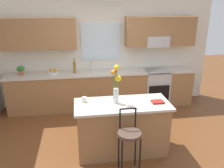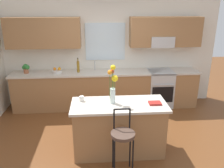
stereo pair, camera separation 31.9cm
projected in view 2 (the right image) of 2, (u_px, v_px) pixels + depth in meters
The scene contains 13 objects.
ground_plane at pixel (111, 144), 4.39m from camera, with size 14.00×14.00×0.00m, color brown.
back_wall_assembly at pixel (106, 46), 5.76m from camera, with size 5.60×0.50×2.70m.
counter_run at pixel (106, 89), 5.84m from camera, with size 4.56×0.64×0.92m.
sink_faucet at pixel (95, 65), 5.75m from camera, with size 0.02×0.13×0.23m.
oven_range at pixel (159, 88), 5.91m from camera, with size 0.60×0.64×0.92m.
kitchen_island at pixel (119, 128), 4.04m from camera, with size 1.60×0.71×0.92m.
bar_stool_near at pixel (123, 137), 3.45m from camera, with size 0.36×0.36×1.04m.
flower_vase at pixel (113, 84), 3.79m from camera, with size 0.17×0.13×0.67m.
mug_ceramic at pixel (82, 99), 3.97m from camera, with size 0.08×0.08×0.09m, color silver.
cookbook at pixel (155, 103), 3.87m from camera, with size 0.20×0.15×0.03m, color maroon.
fruit_bowl_oranges at pixel (57, 71), 5.59m from camera, with size 0.24×0.24×0.13m.
bottle_olive_oil at pixel (78, 66), 5.59m from camera, with size 0.06×0.06×0.35m.
potted_plant_small at pixel (26, 68), 5.51m from camera, with size 0.18×0.12×0.23m.
Camera 2 is at (-0.26, -3.76, 2.52)m, focal length 37.37 mm.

